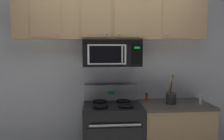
# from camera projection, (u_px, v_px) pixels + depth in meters

# --- Properties ---
(back_wall) EXTENTS (5.20, 0.10, 2.70)m
(back_wall) POSITION_uv_depth(u_px,v_px,m) (110.00, 68.00, 3.39)
(back_wall) COLOR silver
(back_wall) RESTS_ON ground_plane
(stove_range) EXTENTS (0.76, 0.69, 1.12)m
(stove_range) POSITION_uv_depth(u_px,v_px,m) (112.00, 136.00, 3.11)
(stove_range) COLOR black
(stove_range) RESTS_ON ground_plane
(over_range_microwave) EXTENTS (0.76, 0.43, 0.35)m
(over_range_microwave) POSITION_uv_depth(u_px,v_px,m) (112.00, 53.00, 3.12)
(over_range_microwave) COLOR black
(upper_cabinets) EXTENTS (2.50, 0.36, 0.55)m
(upper_cabinets) POSITION_uv_depth(u_px,v_px,m) (111.00, 19.00, 3.11)
(upper_cabinets) COLOR tan
(counter_segment) EXTENTS (0.93, 0.65, 0.90)m
(counter_segment) POSITION_uv_depth(u_px,v_px,m) (174.00, 135.00, 3.19)
(counter_segment) COLOR tan
(counter_segment) RESTS_ON ground_plane
(utensil_crock_charcoal) EXTENTS (0.13, 0.13, 0.40)m
(utensil_crock_charcoal) POSITION_uv_depth(u_px,v_px,m) (171.00, 97.00, 3.10)
(utensil_crock_charcoal) COLOR #2D2D33
(utensil_crock_charcoal) RESTS_ON counter_segment
(salt_shaker) EXTENTS (0.05, 0.05, 0.12)m
(salt_shaker) POSITION_uv_depth(u_px,v_px,m) (201.00, 100.00, 3.07)
(salt_shaker) COLOR white
(salt_shaker) RESTS_ON counter_segment
(pepper_mill) EXTENTS (0.06, 0.06, 0.21)m
(pepper_mill) POSITION_uv_depth(u_px,v_px,m) (168.00, 94.00, 3.26)
(pepper_mill) COLOR #B7B2A8
(pepper_mill) RESTS_ON counter_segment
(spice_jar) EXTENTS (0.04, 0.04, 0.11)m
(spice_jar) POSITION_uv_depth(u_px,v_px,m) (147.00, 97.00, 3.27)
(spice_jar) COLOR #C64C19
(spice_jar) RESTS_ON counter_segment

